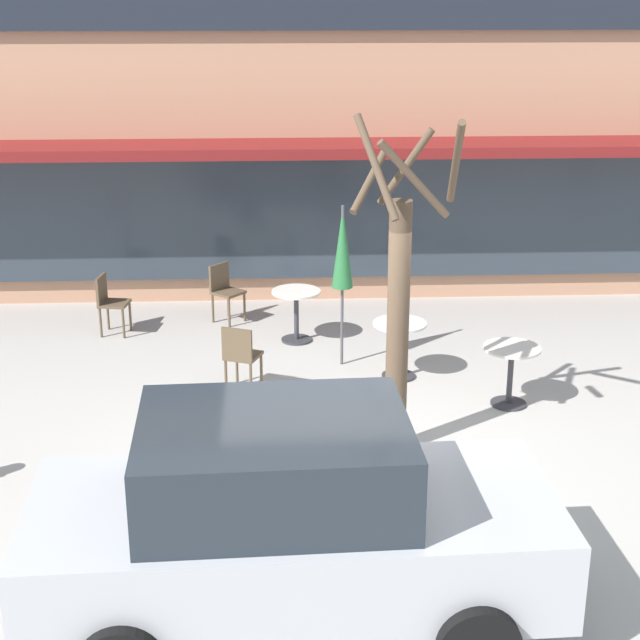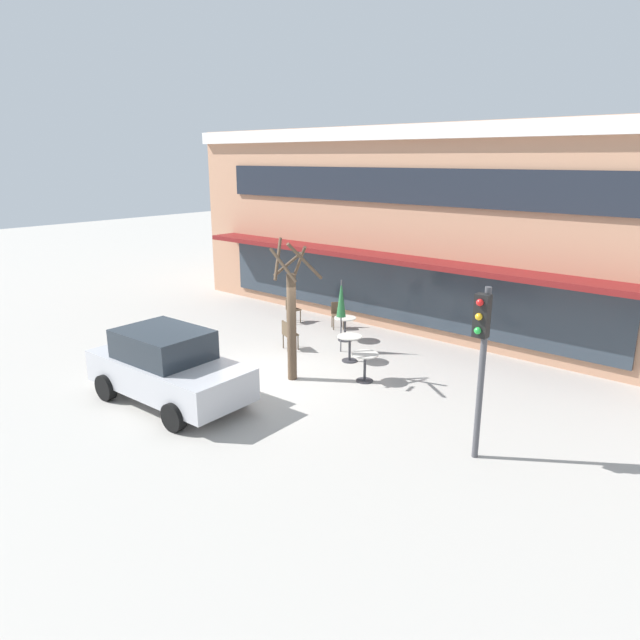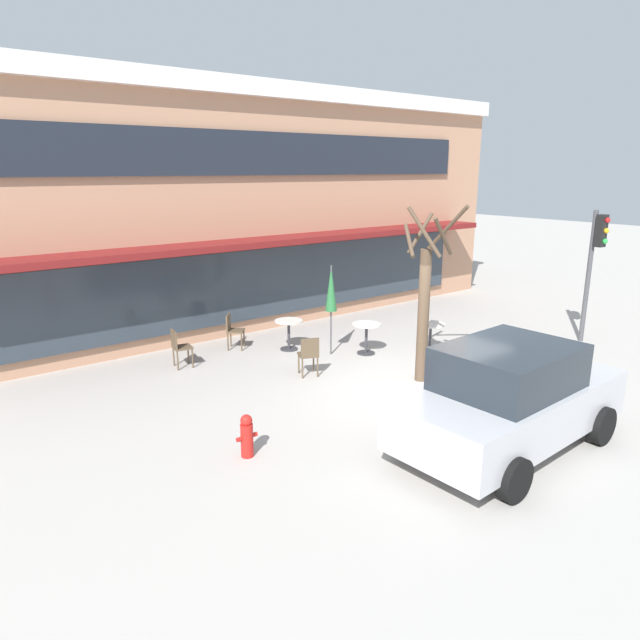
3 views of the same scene
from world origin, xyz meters
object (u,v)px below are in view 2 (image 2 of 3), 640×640
object	(u,v)px
cafe_table_by_tree	(365,363)
cafe_table_streetside	(345,325)
cafe_chair_1	(337,313)
cafe_chair_2	(292,308)
fire_hydrant	(168,336)
cafe_table_near_wall	(350,344)
cafe_chair_0	(288,333)
patio_umbrella_green_folded	(341,299)
traffic_light_pole	(481,347)
parked_sedan	(168,367)
street_tree	(292,316)

from	to	relation	value
cafe_table_by_tree	cafe_table_streetside	bearing A→B (deg)	137.00
cafe_table_by_tree	cafe_chair_1	size ratio (longest dim) A/B	0.85
cafe_chair_2	fire_hydrant	distance (m)	4.64
cafe_table_near_wall	cafe_table_streetside	distance (m)	1.93
cafe_chair_0	cafe_chair_1	xyz separation A→B (m)	(-0.32, 2.75, 0.00)
patio_umbrella_green_folded	traffic_light_pole	bearing A→B (deg)	-28.89
cafe_table_streetside	traffic_light_pole	world-z (taller)	traffic_light_pole
cafe_table_by_tree	cafe_chair_2	distance (m)	5.97
cafe_table_by_tree	traffic_light_pole	distance (m)	4.72
fire_hydrant	cafe_chair_2	bearing A→B (deg)	78.25
cafe_table_near_wall	patio_umbrella_green_folded	size ratio (longest dim) A/B	0.35
cafe_table_near_wall	cafe_table_streetside	xyz separation A→B (m)	(-1.30, 1.43, 0.00)
cafe_table_by_tree	fire_hydrant	bearing A→B (deg)	-164.47
fire_hydrant	cafe_table_streetside	bearing A→B (deg)	48.20
cafe_table_streetside	parked_sedan	world-z (taller)	parked_sedan
cafe_table_streetside	cafe_chair_2	world-z (taller)	cafe_chair_2
cafe_chair_0	street_tree	size ratio (longest dim) A/B	0.24
cafe_chair_1	parked_sedan	xyz separation A→B (m)	(0.84, -7.38, 0.35)
parked_sedan	traffic_light_pole	world-z (taller)	traffic_light_pole
cafe_table_streetside	parked_sedan	size ratio (longest dim) A/B	0.18
cafe_table_near_wall	traffic_light_pole	distance (m)	6.17
fire_hydrant	cafe_chair_1	bearing A→B (deg)	62.63
patio_umbrella_green_folded	cafe_chair_0	bearing A→B (deg)	-146.36
cafe_table_streetside	street_tree	size ratio (longest dim) A/B	0.20
cafe_table_by_tree	parked_sedan	xyz separation A→B (m)	(-2.77, -4.08, 0.36)
cafe_table_by_tree	cafe_chair_0	xyz separation A→B (m)	(-3.29, 0.55, 0.01)
cafe_table_by_tree	cafe_chair_1	world-z (taller)	cafe_chair_1
cafe_chair_0	street_tree	distance (m)	2.70
cafe_chair_0	street_tree	xyz separation A→B (m)	(1.76, -1.67, 1.19)
traffic_light_pole	fire_hydrant	bearing A→B (deg)	179.41
cafe_table_near_wall	street_tree	xyz separation A→B (m)	(-0.29, -2.07, 1.20)
cafe_chair_0	cafe_chair_1	size ratio (longest dim) A/B	1.00
cafe_table_streetside	cafe_chair_2	distance (m)	2.76
parked_sedan	traffic_light_pole	xyz separation A→B (m)	(6.74, 2.24, 1.42)
cafe_chair_2	street_tree	world-z (taller)	street_tree
street_tree	cafe_table_streetside	bearing A→B (deg)	106.16
cafe_chair_1	fire_hydrant	world-z (taller)	cafe_chair_1
cafe_table_by_tree	traffic_light_pole	xyz separation A→B (m)	(3.97, -1.83, 1.78)
cafe_table_near_wall	traffic_light_pole	world-z (taller)	traffic_light_pole
cafe_table_by_tree	cafe_chair_1	xyz separation A→B (m)	(-3.61, 3.30, 0.01)
cafe_table_by_tree	fire_hydrant	xyz separation A→B (m)	(-6.22, -1.73, -0.16)
patio_umbrella_green_folded	cafe_table_streetside	bearing A→B (deg)	122.11
cafe_chair_1	parked_sedan	size ratio (longest dim) A/B	0.21
cafe_table_by_tree	street_tree	bearing A→B (deg)	-143.95
cafe_table_near_wall	cafe_chair_2	distance (m)	4.44
cafe_table_near_wall	fire_hydrant	world-z (taller)	cafe_table_near_wall
cafe_table_streetside	patio_umbrella_green_folded	size ratio (longest dim) A/B	0.35
cafe_table_streetside	cafe_chair_1	xyz separation A→B (m)	(-1.07, 0.93, 0.01)
cafe_table_by_tree	cafe_chair_2	xyz separation A→B (m)	(-5.27, 2.81, 0.01)
patio_umbrella_green_folded	cafe_chair_0	distance (m)	1.94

